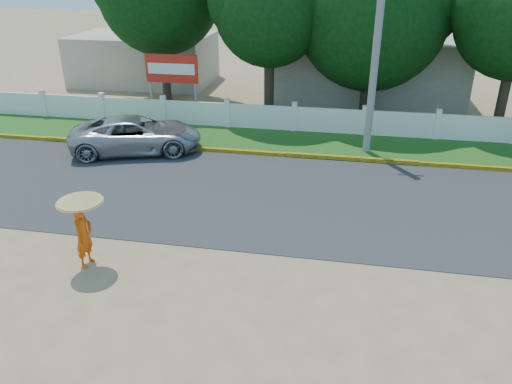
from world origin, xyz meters
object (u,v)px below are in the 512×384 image
billboard (172,72)px  monk_with_parasol (82,218)px  utility_pole (375,60)px  vehicle (136,135)px

billboard → monk_with_parasol: bearing=-80.9°
monk_with_parasol → billboard: billboard is taller
utility_pole → monk_with_parasol: 11.91m
monk_with_parasol → billboard: size_ratio=0.68×
vehicle → monk_with_parasol: size_ratio=2.49×
billboard → utility_pole: bearing=-19.3°
monk_with_parasol → utility_pole: bearing=53.4°
monk_with_parasol → billboard: 12.71m
utility_pole → vehicle: size_ratio=1.42×
vehicle → monk_with_parasol: bearing=175.7°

